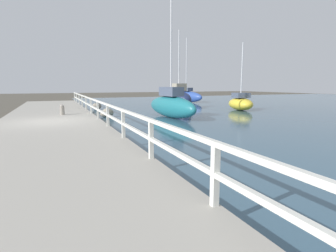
# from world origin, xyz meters

# --- Properties ---
(ground_plane) EXTENTS (120.00, 120.00, 0.00)m
(ground_plane) POSITION_xyz_m (0.00, 0.00, 0.00)
(ground_plane) COLOR #4C473D
(dock_walkway) EXTENTS (4.80, 36.00, 0.33)m
(dock_walkway) POSITION_xyz_m (0.00, 0.00, 0.16)
(dock_walkway) COLOR #9E998E
(dock_walkway) RESTS_ON ground
(railing) EXTENTS (0.10, 32.50, 0.96)m
(railing) POSITION_xyz_m (2.30, 0.00, 0.98)
(railing) COLOR silver
(railing) RESTS_ON dock_walkway
(boulder_downstream) EXTENTS (0.54, 0.49, 0.41)m
(boulder_downstream) POSITION_xyz_m (3.20, 3.36, 0.20)
(boulder_downstream) COLOR gray
(boulder_downstream) RESTS_ON ground
(boulder_water_edge) EXTENTS (0.76, 0.69, 0.57)m
(boulder_water_edge) POSITION_xyz_m (3.39, 3.26, 0.29)
(boulder_water_edge) COLOR gray
(boulder_water_edge) RESTS_ON ground
(boulder_mid_strip) EXTENTS (0.77, 0.69, 0.58)m
(boulder_mid_strip) POSITION_xyz_m (3.56, 9.00, 0.29)
(boulder_mid_strip) COLOR gray
(boulder_mid_strip) RESTS_ON ground
(mooring_bollard) EXTENTS (0.26, 0.26, 0.62)m
(mooring_bollard) POSITION_xyz_m (0.65, 2.75, 0.64)
(mooring_bollard) COLOR gray
(mooring_bollard) RESTS_ON dock_walkway
(sailboat_navy) EXTENTS (1.96, 3.51, 6.77)m
(sailboat_navy) POSITION_xyz_m (10.53, 7.43, 0.88)
(sailboat_navy) COLOR #192347
(sailboat_navy) RESTS_ON water_surface
(sailboat_blue) EXTENTS (2.30, 5.72, 7.52)m
(sailboat_blue) POSITION_xyz_m (14.93, 14.49, 0.75)
(sailboat_blue) COLOR #2D4C9E
(sailboat_blue) RESTS_ON water_surface
(sailboat_teal) EXTENTS (1.62, 5.64, 7.91)m
(sailboat_teal) POSITION_xyz_m (7.10, 1.47, 0.80)
(sailboat_teal) COLOR #1E707A
(sailboat_teal) RESTS_ON water_surface
(sailboat_yellow) EXTENTS (2.16, 3.29, 5.44)m
(sailboat_yellow) POSITION_xyz_m (14.40, 3.67, 0.61)
(sailboat_yellow) COLOR gold
(sailboat_yellow) RESTS_ON water_surface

